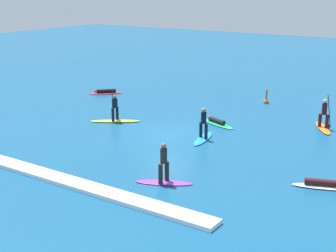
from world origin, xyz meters
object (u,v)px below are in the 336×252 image
at_px(surfer_on_white_board, 324,185).
at_px(marker_buoy, 266,101).
at_px(surfer_on_purple_board, 164,171).
at_px(surfer_on_blue_board, 203,131).
at_px(surfer_on_orange_board, 324,121).
at_px(surfer_on_yellow_board, 115,115).
at_px(surfer_on_red_board, 106,92).
at_px(surfer_on_green_board, 216,122).

height_order(surfer_on_white_board, marker_buoy, marker_buoy).
relative_size(surfer_on_purple_board, surfer_on_blue_board, 0.89).
height_order(surfer_on_blue_board, marker_buoy, surfer_on_blue_board).
bearing_deg(surfer_on_orange_board, surfer_on_white_board, -12.35).
bearing_deg(surfer_on_yellow_board, marker_buoy, -154.65).
relative_size(surfer_on_yellow_board, surfer_on_red_board, 1.23).
distance_m(surfer_on_purple_board, surfer_on_red_board, 19.15).
bearing_deg(marker_buoy, surfer_on_green_board, -92.56).
bearing_deg(surfer_on_white_board, surfer_on_orange_board, 87.21).
bearing_deg(surfer_on_orange_board, surfer_on_yellow_board, -92.71).
xyz_separation_m(surfer_on_green_board, surfer_on_yellow_board, (-5.59, -3.16, 0.32)).
distance_m(surfer_on_purple_board, marker_buoy, 16.99).
height_order(surfer_on_green_board, surfer_on_blue_board, surfer_on_blue_board).
bearing_deg(surfer_on_purple_board, marker_buoy, 71.74).
height_order(surfer_on_orange_board, surfer_on_white_board, surfer_on_orange_board).
xyz_separation_m(surfer_on_yellow_board, surfer_on_red_board, (-6.06, 6.01, -0.31)).
bearing_deg(surfer_on_blue_board, surfer_on_green_board, -175.85).
bearing_deg(surfer_on_green_board, surfer_on_orange_board, -132.63).
bearing_deg(surfer_on_red_board, surfer_on_blue_board, 109.55).
bearing_deg(surfer_on_green_board, surfer_on_white_board, 166.38).
relative_size(surfer_on_red_board, surfer_on_blue_board, 0.84).
xyz_separation_m(surfer_on_orange_board, marker_buoy, (-5.55, 4.29, -0.25)).
bearing_deg(surfer_on_red_board, surfer_on_green_board, 121.53).
bearing_deg(surfer_on_white_board, surfer_on_yellow_board, 147.10).
bearing_deg(surfer_on_blue_board, surfer_on_orange_board, 128.34).
relative_size(surfer_on_blue_board, marker_buoy, 2.55).
bearing_deg(surfer_on_orange_board, surfer_on_red_board, -120.32).
height_order(surfer_on_purple_board, marker_buoy, surfer_on_purple_board).
xyz_separation_m(surfer_on_yellow_board, surfer_on_blue_board, (6.52, -0.06, 0.02)).
relative_size(surfer_on_purple_board, surfer_on_red_board, 1.06).
height_order(surfer_on_red_board, marker_buoy, marker_buoy).
distance_m(surfer_on_purple_board, surfer_on_green_board, 10.16).
xyz_separation_m(surfer_on_purple_board, surfer_on_green_board, (-2.75, 9.78, -0.44)).
distance_m(surfer_on_red_board, marker_buoy, 12.67).
height_order(surfer_on_orange_board, surfer_on_yellow_board, surfer_on_orange_board).
xyz_separation_m(surfer_on_red_board, marker_buoy, (11.96, 4.18, 0.07)).
xyz_separation_m(surfer_on_red_board, surfer_on_blue_board, (12.58, -6.07, 0.33)).
distance_m(surfer_on_green_board, surfer_on_white_board, 10.80).
height_order(surfer_on_yellow_board, surfer_on_white_board, surfer_on_yellow_board).
bearing_deg(surfer_on_purple_board, surfer_on_yellow_board, 115.04).
distance_m(surfer_on_yellow_board, surfer_on_blue_board, 6.52).
xyz_separation_m(surfer_on_white_board, surfer_on_blue_board, (-7.81, 3.12, 0.32)).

